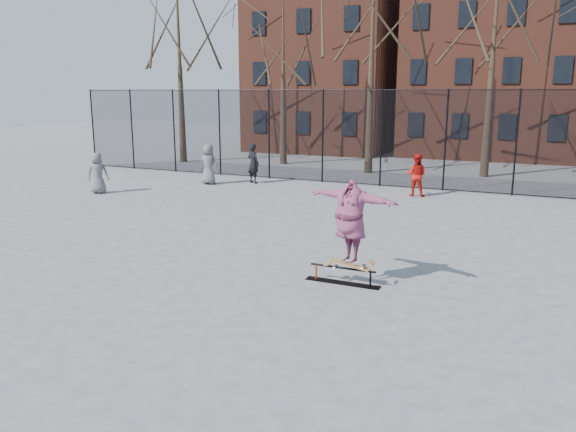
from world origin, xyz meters
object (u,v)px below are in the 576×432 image
at_px(skateboard, 349,265).
at_px(skater, 350,223).
at_px(bystander_grey, 98,173).
at_px(skate_rail, 343,277).
at_px(bystander_extra, 209,164).
at_px(bystander_red, 416,175).
at_px(bystander_black, 253,163).

height_order(skateboard, skater, skater).
bearing_deg(bystander_grey, skate_rail, 123.57).
relative_size(bystander_grey, bystander_extra, 0.93).
distance_m(skateboard, skater, 0.90).
height_order(skateboard, bystander_red, bystander_red).
xyz_separation_m(bystander_black, bystander_extra, (-1.59, -1.07, -0.00)).
bearing_deg(skater, skate_rail, -163.73).
height_order(skateboard, bystander_grey, bystander_grey).
xyz_separation_m(skater, bystander_grey, (-12.31, 6.01, -0.51)).
height_order(bystander_red, bystander_extra, bystander_extra).
height_order(skate_rail, bystander_red, bystander_red).
relative_size(skater, bystander_grey, 1.30).
xyz_separation_m(skate_rail, skateboard, (0.14, 0.00, 0.27)).
height_order(skater, bystander_red, skater).
bearing_deg(bystander_extra, bystander_grey, 46.57).
xyz_separation_m(skateboard, skater, (0.00, 0.00, 0.90)).
bearing_deg(skateboard, bystander_extra, 134.74).
bearing_deg(bystander_black, skateboard, 146.36).
distance_m(bystander_grey, bystander_black, 6.41).
bearing_deg(skateboard, skater, 0.00).
relative_size(skateboard, skater, 0.45).
relative_size(bystander_black, bystander_red, 1.06).
relative_size(bystander_black, bystander_extra, 1.00).
distance_m(skate_rail, skateboard, 0.30).
height_order(bystander_black, bystander_extra, bystander_black).
height_order(skate_rail, skateboard, skateboard).
bearing_deg(skate_rail, bystander_red, 94.35).
bearing_deg(skater, bystander_black, 142.95).
bearing_deg(bystander_black, bystander_extra, 53.69).
bearing_deg(bystander_extra, bystander_black, -153.00).
distance_m(bystander_grey, bystander_red, 12.27).
xyz_separation_m(skate_rail, bystander_grey, (-12.17, 6.01, 0.66)).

